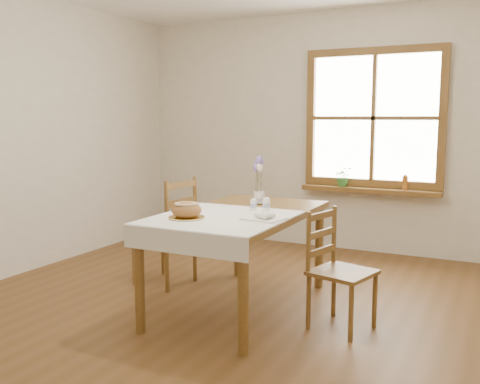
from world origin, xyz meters
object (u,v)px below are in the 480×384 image
Objects in this scene: chair_right at (343,271)px; bread_plate at (187,218)px; flower_vase at (259,198)px; chair_left at (164,231)px; dining_table at (240,223)px.

chair_right is 1.14m from bread_plate.
chair_right is 1.03m from flower_vase.
chair_left is at bearing 133.61° from bread_plate.
bread_plate is 0.88m from flower_vase.
chair_left is (-0.87, 0.26, -0.19)m from dining_table.
dining_table is 16.81× the size of flower_vase.
flower_vase reaches higher than bread_plate.
dining_table is at bearing -86.86° from flower_vase.
dining_table is 0.51m from bread_plate.
dining_table is at bearing 68.25° from bread_plate.
flower_vase is (-0.02, 0.40, 0.13)m from dining_table.
chair_right is at bearing 22.06° from bread_plate.
chair_right is (1.69, -0.32, -0.06)m from chair_left.
chair_right is 3.38× the size of bread_plate.
chair_left is at bearing 94.06° from chair_right.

